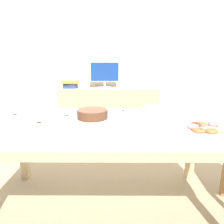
{
  "coord_description": "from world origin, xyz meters",
  "views": [
    {
      "loc": [
        0.06,
        -1.46,
        1.17
      ],
      "look_at": [
        0.05,
        0.05,
        0.8
      ],
      "focal_mm": 32.0,
      "sensor_mm": 36.0,
      "label": 1
    }
  ],
  "objects_px": {
    "cake_chocolate_round": "(92,115)",
    "pastry_platter": "(207,129)",
    "tealight_centre": "(39,123)",
    "tealight_near_cakes": "(15,115)",
    "computer_monitor": "(105,75)",
    "tealight_right_edge": "(123,111)",
    "plate_stack": "(155,112)",
    "tealight_near_front": "(142,110)",
    "tealight_left_edge": "(67,116)",
    "book_stack": "(70,84)"
  },
  "relations": [
    {
      "from": "plate_stack",
      "to": "tealight_left_edge",
      "type": "height_order",
      "value": "plate_stack"
    },
    {
      "from": "plate_stack",
      "to": "computer_monitor",
      "type": "bearing_deg",
      "value": 108.48
    },
    {
      "from": "book_stack",
      "to": "tealight_right_edge",
      "type": "bearing_deg",
      "value": -58.73
    },
    {
      "from": "tealight_near_cakes",
      "to": "plate_stack",
      "type": "bearing_deg",
      "value": -2.15
    },
    {
      "from": "tealight_near_cakes",
      "to": "tealight_right_edge",
      "type": "xyz_separation_m",
      "value": [
        0.91,
        0.15,
        0.0
      ]
    },
    {
      "from": "cake_chocolate_round",
      "to": "tealight_centre",
      "type": "height_order",
      "value": "cake_chocolate_round"
    },
    {
      "from": "plate_stack",
      "to": "tealight_centre",
      "type": "bearing_deg",
      "value": -168.17
    },
    {
      "from": "pastry_platter",
      "to": "tealight_near_front",
      "type": "distance_m",
      "value": 0.65
    },
    {
      "from": "tealight_centre",
      "to": "tealight_right_edge",
      "type": "distance_m",
      "value": 0.73
    },
    {
      "from": "cake_chocolate_round",
      "to": "pastry_platter",
      "type": "distance_m",
      "value": 0.82
    },
    {
      "from": "book_stack",
      "to": "tealight_right_edge",
      "type": "distance_m",
      "value": 1.39
    },
    {
      "from": "computer_monitor",
      "to": "pastry_platter",
      "type": "height_order",
      "value": "computer_monitor"
    },
    {
      "from": "plate_stack",
      "to": "tealight_near_cakes",
      "type": "height_order",
      "value": "plate_stack"
    },
    {
      "from": "computer_monitor",
      "to": "tealight_near_cakes",
      "type": "distance_m",
      "value": 1.53
    },
    {
      "from": "pastry_platter",
      "to": "plate_stack",
      "type": "distance_m",
      "value": 0.42
    },
    {
      "from": "cake_chocolate_round",
      "to": "pastry_platter",
      "type": "relative_size",
      "value": 0.71
    },
    {
      "from": "cake_chocolate_round",
      "to": "pastry_platter",
      "type": "bearing_deg",
      "value": -18.46
    },
    {
      "from": "tealight_near_front",
      "to": "tealight_left_edge",
      "type": "height_order",
      "value": "same"
    },
    {
      "from": "pastry_platter",
      "to": "tealight_centre",
      "type": "distance_m",
      "value": 1.16
    },
    {
      "from": "cake_chocolate_round",
      "to": "tealight_near_front",
      "type": "relative_size",
      "value": 6.61
    },
    {
      "from": "book_stack",
      "to": "tealight_centre",
      "type": "height_order",
      "value": "book_stack"
    },
    {
      "from": "book_stack",
      "to": "cake_chocolate_round",
      "type": "bearing_deg",
      "value": -71.96
    },
    {
      "from": "tealight_centre",
      "to": "tealight_near_cakes",
      "type": "relative_size",
      "value": 1.0
    },
    {
      "from": "pastry_platter",
      "to": "tealight_near_cakes",
      "type": "distance_m",
      "value": 1.48
    },
    {
      "from": "book_stack",
      "to": "tealight_near_front",
      "type": "height_order",
      "value": "book_stack"
    },
    {
      "from": "tealight_centre",
      "to": "tealight_right_edge",
      "type": "xyz_separation_m",
      "value": [
        0.63,
        0.38,
        0.0
      ]
    },
    {
      "from": "tealight_centre",
      "to": "tealight_near_cakes",
      "type": "height_order",
      "value": "same"
    },
    {
      "from": "tealight_right_edge",
      "to": "plate_stack",
      "type": "bearing_deg",
      "value": -38.14
    },
    {
      "from": "tealight_near_front",
      "to": "tealight_right_edge",
      "type": "distance_m",
      "value": 0.18
    },
    {
      "from": "pastry_platter",
      "to": "tealight_right_edge",
      "type": "height_order",
      "value": "pastry_platter"
    },
    {
      "from": "cake_chocolate_round",
      "to": "plate_stack",
      "type": "distance_m",
      "value": 0.5
    },
    {
      "from": "tealight_near_front",
      "to": "tealight_left_edge",
      "type": "xyz_separation_m",
      "value": [
        -0.64,
        -0.21,
        0.0
      ]
    },
    {
      "from": "tealight_centre",
      "to": "tealight_left_edge",
      "type": "distance_m",
      "value": 0.25
    },
    {
      "from": "pastry_platter",
      "to": "tealight_right_edge",
      "type": "relative_size",
      "value": 9.32
    },
    {
      "from": "cake_chocolate_round",
      "to": "plate_stack",
      "type": "relative_size",
      "value": 1.26
    },
    {
      "from": "pastry_platter",
      "to": "tealight_right_edge",
      "type": "distance_m",
      "value": 0.74
    },
    {
      "from": "computer_monitor",
      "to": "tealight_centre",
      "type": "height_order",
      "value": "computer_monitor"
    },
    {
      "from": "computer_monitor",
      "to": "tealight_right_edge",
      "type": "relative_size",
      "value": 10.6
    },
    {
      "from": "tealight_near_front",
      "to": "tealight_left_edge",
      "type": "distance_m",
      "value": 0.68
    },
    {
      "from": "tealight_right_edge",
      "to": "pastry_platter",
      "type": "bearing_deg",
      "value": -44.16
    },
    {
      "from": "tealight_centre",
      "to": "tealight_near_cakes",
      "type": "xyz_separation_m",
      "value": [
        -0.28,
        0.23,
        0.0
      ]
    },
    {
      "from": "computer_monitor",
      "to": "tealight_near_cakes",
      "type": "xyz_separation_m",
      "value": [
        -0.7,
        -1.33,
        -0.25
      ]
    },
    {
      "from": "computer_monitor",
      "to": "tealight_near_front",
      "type": "xyz_separation_m",
      "value": [
        0.38,
        -1.15,
        -0.25
      ]
    },
    {
      "from": "plate_stack",
      "to": "tealight_right_edge",
      "type": "xyz_separation_m",
      "value": [
        -0.25,
        0.19,
        -0.03
      ]
    },
    {
      "from": "computer_monitor",
      "to": "cake_chocolate_round",
      "type": "relative_size",
      "value": 1.6
    },
    {
      "from": "tealight_near_front",
      "to": "tealight_near_cakes",
      "type": "height_order",
      "value": "same"
    },
    {
      "from": "book_stack",
      "to": "cake_chocolate_round",
      "type": "xyz_separation_m",
      "value": [
        0.47,
        -1.44,
        -0.09
      ]
    },
    {
      "from": "tealight_left_edge",
      "to": "tealight_near_cakes",
      "type": "bearing_deg",
      "value": 176.79
    },
    {
      "from": "book_stack",
      "to": "cake_chocolate_round",
      "type": "height_order",
      "value": "book_stack"
    },
    {
      "from": "tealight_near_front",
      "to": "tealight_near_cakes",
      "type": "bearing_deg",
      "value": -170.45
    }
  ]
}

